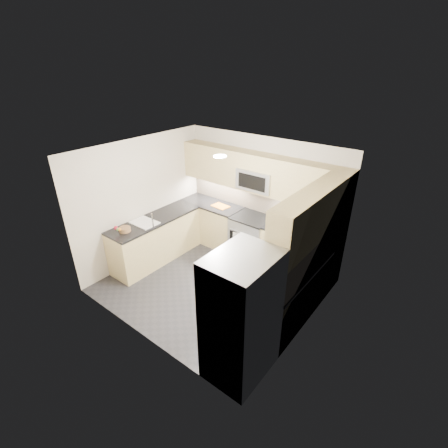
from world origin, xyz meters
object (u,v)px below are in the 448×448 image
refrigerator (241,317)px  utensil_bowl (321,238)px  microwave (257,179)px  gas_range (251,238)px  cutting_board (220,206)px  fruit_basket (125,229)px

refrigerator → utensil_bowl: bearing=88.9°
microwave → refrigerator: size_ratio=0.42×
gas_range → utensil_bowl: size_ratio=3.15×
gas_range → refrigerator: (1.45, -2.43, 0.45)m
refrigerator → cutting_board: size_ratio=4.99×
utensil_bowl → gas_range: bearing=175.6°
refrigerator → utensil_bowl: refrigerator is taller
gas_range → refrigerator: 2.86m
cutting_board → utensil_bowl: bearing=-3.2°
microwave → fruit_basket: microwave is taller
refrigerator → cutting_board: bearing=133.1°
utensil_bowl → fruit_basket: bearing=-148.4°
refrigerator → fruit_basket: bearing=171.2°
gas_range → fruit_basket: fruit_basket is taller
gas_range → microwave: size_ratio=1.20×
gas_range → utensil_bowl: (1.49, -0.11, 0.57)m
microwave → refrigerator: 3.04m
utensil_bowl → fruit_basket: (-3.01, -1.85, -0.04)m
cutting_board → fruit_basket: (-0.68, -1.98, 0.03)m
gas_range → fruit_basket: bearing=-127.6°
refrigerator → utensil_bowl: 2.31m
refrigerator → utensil_bowl: size_ratio=6.23×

